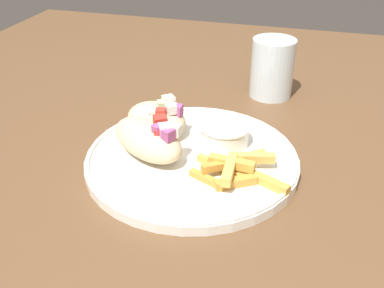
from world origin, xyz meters
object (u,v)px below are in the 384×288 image
plate (192,159)px  fries_pile (236,169)px  sauce_ramekin (225,133)px  pita_sandwich_far (157,119)px  pita_sandwich_near (149,139)px  water_glass (272,71)px

plate → fries_pile: fries_pile is taller
sauce_ramekin → plate: bearing=-127.9°
plate → pita_sandwich_far: 0.09m
pita_sandwich_near → water_glass: size_ratio=1.36×
plate → pita_sandwich_near: (-0.06, -0.01, 0.03)m
pita_sandwich_near → sauce_ramekin: pita_sandwich_near is taller
pita_sandwich_near → pita_sandwich_far: 0.06m
sauce_ramekin → water_glass: size_ratio=0.69×
fries_pile → sauce_ramekin: 0.09m
pita_sandwich_near → sauce_ramekin: size_ratio=1.96×
pita_sandwich_far → fries_pile: (0.14, -0.08, -0.01)m
plate → sauce_ramekin: (0.04, 0.05, 0.02)m
fries_pile → pita_sandwich_near: bearing=170.9°
pita_sandwich_far → plate: bearing=-3.8°
sauce_ramekin → water_glass: (0.04, 0.22, 0.02)m
plate → water_glass: 0.28m
plate → sauce_ramekin: size_ratio=4.07×
pita_sandwich_far → fries_pile: 0.16m
plate → water_glass: size_ratio=2.82×
plate → sauce_ramekin: bearing=52.1°
fries_pile → sauce_ramekin: size_ratio=1.78×
sauce_ramekin → pita_sandwich_far: bearing=177.4°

